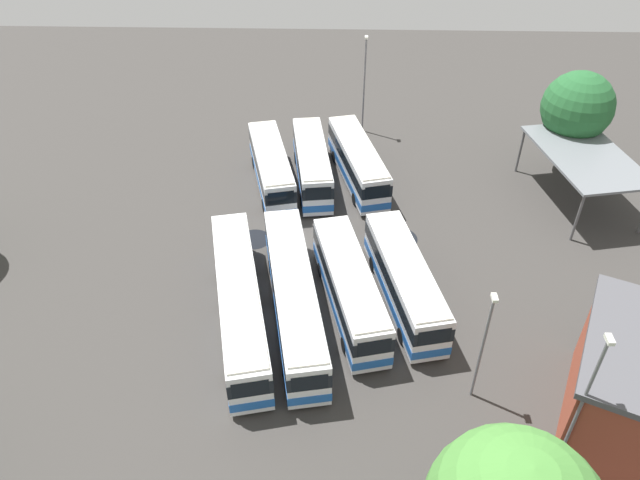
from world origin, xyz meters
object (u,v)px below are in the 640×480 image
lamp_post_near_entrance (581,405)px  tree_northwest (577,107)px  bus_row0_slot3 (358,162)px  bus_row1_slot2 (350,288)px  lamp_post_far_corner (483,344)px  bus_row1_slot1 (294,296)px  bus_row1_slot0 (239,301)px  bus_row1_slot3 (404,280)px  lamp_post_mid_lot (364,82)px  bus_row0_slot1 (271,168)px  maintenance_shelter (586,157)px  bus_row0_slot2 (312,164)px

lamp_post_near_entrance → tree_northwest: lamp_post_near_entrance is taller
bus_row0_slot3 → lamp_post_near_entrance: size_ratio=1.18×
bus_row1_slot2 → lamp_post_far_corner: (6.70, 6.86, 2.38)m
bus_row1_slot1 → bus_row1_slot2: bearing=103.8°
bus_row1_slot0 → bus_row1_slot1: size_ratio=1.00×
bus_row1_slot3 → lamp_post_mid_lot: (-23.80, -2.05, 3.23)m
lamp_post_near_entrance → tree_northwest: bearing=163.6°
bus_row1_slot3 → lamp_post_mid_lot: 24.11m
bus_row1_slot3 → bus_row1_slot1: bearing=-76.7°
bus_row0_slot1 → lamp_post_mid_lot: 13.24m
lamp_post_far_corner → tree_northwest: bearing=154.2°
maintenance_shelter → tree_northwest: 5.24m
bus_row1_slot3 → lamp_post_near_entrance: lamp_post_near_entrance is taller
lamp_post_far_corner → lamp_post_mid_lot: lamp_post_mid_lot is taller
bus_row1_slot0 → maintenance_shelter: bearing=119.9°
bus_row1_slot3 → maintenance_shelter: maintenance_shelter is taller
lamp_post_far_corner → bus_row1_slot0: bearing=-111.1°
bus_row0_slot1 → lamp_post_far_corner: lamp_post_far_corner is taller
bus_row1_slot1 → bus_row0_slot2: bearing=178.2°
bus_row1_slot2 → maintenance_shelter: (-13.18, 18.49, 2.23)m
bus_row0_slot2 → bus_row1_slot2: bearing=11.2°
bus_row0_slot2 → bus_row1_slot0: 17.04m
tree_northwest → lamp_post_mid_lot: bearing=-110.7°
bus_row0_slot2 → lamp_post_far_corner: lamp_post_far_corner is taller
bus_row1_slot2 → lamp_post_near_entrance: bearing=42.3°
bus_row1_slot2 → bus_row1_slot1: bearing=-76.2°
bus_row0_slot1 → tree_northwest: (-3.61, 25.19, 4.09)m
bus_row1_slot3 → lamp_post_near_entrance: (12.05, 6.68, 3.44)m
bus_row1_slot3 → tree_northwest: tree_northwest is taller
bus_row0_slot1 → lamp_post_mid_lot: lamp_post_mid_lot is taller
bus_row1_slot2 → tree_northwest: 26.42m
bus_row0_slot2 → lamp_post_near_entrance: lamp_post_near_entrance is taller
bus_row0_slot2 → bus_row1_slot2: (15.20, 3.00, 0.00)m
lamp_post_far_corner → tree_northwest: (-24.76, 11.99, 1.71)m
lamp_post_far_corner → tree_northwest: tree_northwest is taller
bus_row1_slot3 → bus_row0_slot1: bearing=-144.0°
bus_row0_slot1 → bus_row0_slot2: bearing=102.7°
bus_row0_slot3 → bus_row1_slot1: bearing=-14.8°
bus_row1_slot3 → lamp_post_far_corner: (7.52, 3.30, 2.38)m
bus_row1_slot0 → lamp_post_far_corner: bearing=68.9°
bus_row0_slot2 → bus_row1_slot1: (16.06, -0.50, 0.00)m
bus_row0_slot1 → bus_row1_slot3: 16.86m
bus_row1_slot2 → lamp_post_mid_lot: bearing=176.5°
bus_row0_slot2 → bus_row0_slot3: size_ratio=0.96×
bus_row1_slot3 → lamp_post_far_corner: bearing=23.7°
bus_row0_slot1 → tree_northwest: tree_northwest is taller
bus_row1_slot1 → bus_row1_slot2: size_ratio=1.27×
bus_row0_slot1 → bus_row0_slot2: (-0.75, 3.34, -0.00)m
bus_row0_slot2 → lamp_post_far_corner: size_ratio=1.46×
bus_row0_slot3 → lamp_post_mid_lot: lamp_post_mid_lot is taller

